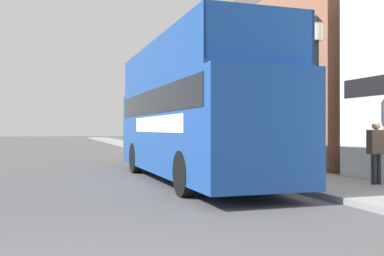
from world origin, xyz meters
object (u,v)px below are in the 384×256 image
Objects in this scene: parked_car_ahead_of_bus at (158,148)px; lamp_post_nearest at (316,67)px; lamp_post_second at (215,83)px; pedestrian_third at (376,146)px; tour_bus at (191,120)px.

parked_car_ahead_of_bus is 1.01× the size of lamp_post_nearest.
parked_car_ahead_of_bus is at bearing 99.40° from lamp_post_nearest.
lamp_post_second is at bearing 89.95° from lamp_post_nearest.
lamp_post_nearest is 0.90× the size of lamp_post_second.
pedestrian_third is 2.62m from lamp_post_nearest.
parked_car_ahead_of_bus is at bearing 84.03° from tour_bus.
lamp_post_nearest reaches higher than pedestrian_third.
tour_bus is 6.07× the size of pedestrian_third.
pedestrian_third is at bearing -40.69° from tour_bus.
pedestrian_third is at bearing -78.29° from lamp_post_second.
lamp_post_nearest is (2.40, -3.07, 1.31)m from tour_bus.
tour_bus is 2.28× the size of lamp_post_nearest.
lamp_post_second is (2.41, 4.35, 1.61)m from tour_bus.
lamp_post_nearest reaches higher than parked_car_ahead_of_bus.
lamp_post_second is at bearing -60.97° from parked_car_ahead_of_bus.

